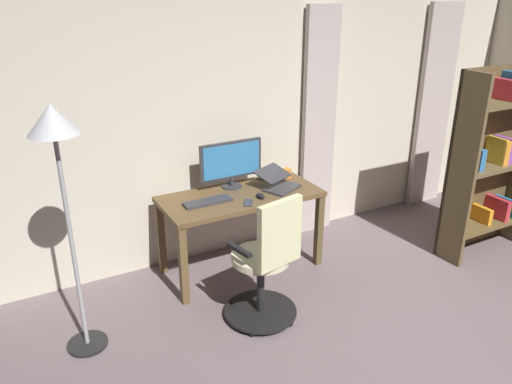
# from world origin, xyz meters

# --- Properties ---
(back_room_partition) EXTENTS (5.73, 0.10, 2.58)m
(back_room_partition) POSITION_xyz_m (0.00, -2.67, 1.29)
(back_room_partition) COLOR beige
(back_room_partition) RESTS_ON ground
(curtain_left_panel) EXTENTS (0.45, 0.06, 2.22)m
(curtain_left_panel) POSITION_xyz_m (-1.95, -2.56, 1.11)
(curtain_left_panel) COLOR #BEAFA8
(curtain_left_panel) RESTS_ON ground
(curtain_right_panel) EXTENTS (0.35, 0.06, 2.22)m
(curtain_right_panel) POSITION_xyz_m (-0.40, -2.56, 1.11)
(curtain_right_panel) COLOR #BEAFA8
(curtain_right_panel) RESTS_ON ground
(desk) EXTENTS (1.37, 0.62, 0.72)m
(desk) POSITION_xyz_m (0.63, -2.21, 0.62)
(desk) COLOR brown
(desk) RESTS_ON ground
(office_chair) EXTENTS (0.56, 0.56, 1.03)m
(office_chair) POSITION_xyz_m (0.81, -1.44, 0.48)
(office_chair) COLOR black
(office_chair) RESTS_ON ground
(computer_monitor) EXTENTS (0.58, 0.18, 0.42)m
(computer_monitor) POSITION_xyz_m (0.62, -2.40, 0.96)
(computer_monitor) COLOR #333338
(computer_monitor) RESTS_ON desk
(computer_keyboard) EXTENTS (0.40, 0.12, 0.02)m
(computer_keyboard) POSITION_xyz_m (0.95, -2.17, 0.73)
(computer_keyboard) COLOR #333338
(computer_keyboard) RESTS_ON desk
(laptop) EXTENTS (0.41, 0.41, 0.16)m
(laptop) POSITION_xyz_m (0.28, -2.18, 0.77)
(laptop) COLOR #333338
(laptop) RESTS_ON desk
(computer_mouse) EXTENTS (0.06, 0.10, 0.04)m
(computer_mouse) POSITION_xyz_m (0.52, -2.06, 0.74)
(computer_mouse) COLOR black
(computer_mouse) RESTS_ON desk
(cell_phone_by_monitor) EXTENTS (0.12, 0.16, 0.01)m
(cell_phone_by_monitor) POSITION_xyz_m (0.28, -2.42, 0.73)
(cell_phone_by_monitor) COLOR #232328
(cell_phone_by_monitor) RESTS_ON desk
(cell_phone_face_up) EXTENTS (0.13, 0.16, 0.01)m
(cell_phone_face_up) POSITION_xyz_m (0.66, -2.01, 0.73)
(cell_phone_face_up) COLOR #333338
(cell_phone_face_up) RESTS_ON desk
(mug_coffee) EXTENTS (0.13, 0.08, 0.09)m
(mug_coffee) POSITION_xyz_m (0.07, -2.37, 0.76)
(mug_coffee) COLOR orange
(mug_coffee) RESTS_ON desk
(bookshelf) EXTENTS (0.92, 0.30, 1.73)m
(bookshelf) POSITION_xyz_m (-1.56, -1.47, 0.88)
(bookshelf) COLOR brown
(bookshelf) RESTS_ON ground
(floor_lamp) EXTENTS (0.31, 0.31, 1.74)m
(floor_lamp) POSITION_xyz_m (2.08, -1.79, 1.44)
(floor_lamp) COLOR black
(floor_lamp) RESTS_ON ground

